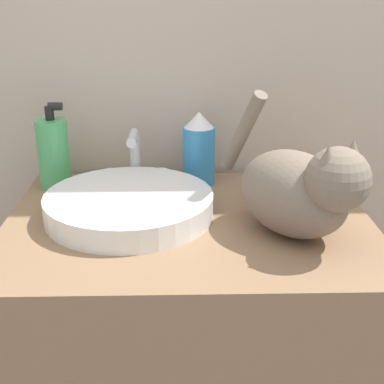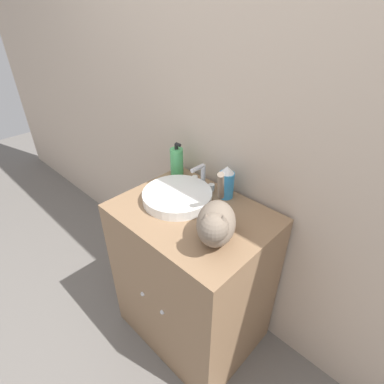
# 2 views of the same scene
# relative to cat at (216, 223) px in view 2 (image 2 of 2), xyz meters

# --- Properties ---
(ground_plane) EXTENTS (8.00, 8.00, 0.00)m
(ground_plane) POSITION_rel_cat_xyz_m (-0.20, -0.20, -0.97)
(ground_plane) COLOR slate
(wall_back) EXTENTS (6.00, 0.05, 2.50)m
(wall_back) POSITION_rel_cat_xyz_m (-0.20, 0.40, 0.28)
(wall_back) COLOR #C6B29E
(wall_back) RESTS_ON ground_plane
(vanity_cabinet) EXTENTS (0.73, 0.57, 0.88)m
(vanity_cabinet) POSITION_rel_cat_xyz_m (-0.20, 0.08, -0.53)
(vanity_cabinet) COLOR #8C6B4C
(vanity_cabinet) RESTS_ON ground_plane
(sink_basin) EXTENTS (0.34, 0.34, 0.05)m
(sink_basin) POSITION_rel_cat_xyz_m (-0.32, 0.09, -0.07)
(sink_basin) COLOR white
(sink_basin) RESTS_ON vanity_cabinet
(faucet) EXTENTS (0.15, 0.10, 0.13)m
(faucet) POSITION_rel_cat_xyz_m (-0.32, 0.27, -0.04)
(faucet) COLOR silver
(faucet) RESTS_ON vanity_cabinet
(cat) EXTENTS (0.26, 0.34, 0.25)m
(cat) POSITION_rel_cat_xyz_m (0.00, 0.00, 0.00)
(cat) COLOR #7A6B5B
(cat) RESTS_ON vanity_cabinet
(soap_bottle) EXTENTS (0.07, 0.07, 0.20)m
(soap_bottle) POSITION_rel_cat_xyz_m (-0.51, 0.27, -0.01)
(soap_bottle) COLOR #4CB266
(soap_bottle) RESTS_ON vanity_cabinet
(spray_bottle) EXTENTS (0.08, 0.08, 0.17)m
(spray_bottle) POSITION_rel_cat_xyz_m (-0.17, 0.29, -0.01)
(spray_bottle) COLOR #338CCC
(spray_bottle) RESTS_ON vanity_cabinet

